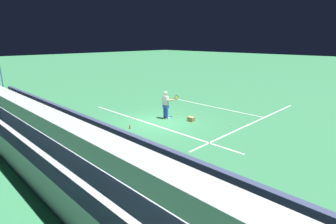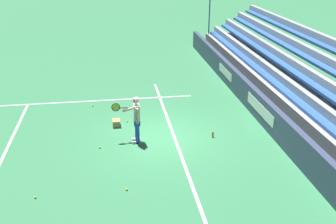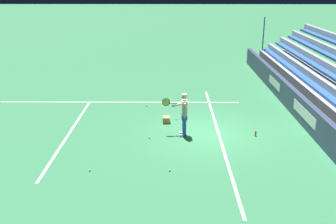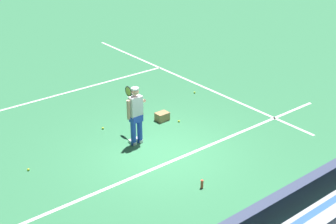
{
  "view_description": "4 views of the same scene",
  "coord_description": "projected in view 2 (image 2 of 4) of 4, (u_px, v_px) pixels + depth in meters",
  "views": [
    {
      "loc": [
        10.97,
        -10.36,
        4.85
      ],
      "look_at": [
        0.65,
        0.17,
        0.75
      ],
      "focal_mm": 28.0,
      "sensor_mm": 36.0,
      "label": 1
    },
    {
      "loc": [
        -13.05,
        1.69,
        6.65
      ],
      "look_at": [
        -0.64,
        -0.18,
        1.28
      ],
      "focal_mm": 42.0,
      "sensor_mm": 36.0,
      "label": 2
    },
    {
      "loc": [
        -14.65,
        1.42,
        5.93
      ],
      "look_at": [
        0.74,
        1.54,
        0.64
      ],
      "focal_mm": 42.0,
      "sensor_mm": 36.0,
      "label": 3
    },
    {
      "loc": [
        -6.87,
        -8.83,
        6.54
      ],
      "look_at": [
        0.5,
        0.42,
        0.94
      ],
      "focal_mm": 50.0,
      "sensor_mm": 36.0,
      "label": 4
    }
  ],
  "objects": [
    {
      "name": "ground_plane",
      "position": [
        161.0,
        137.0,
        14.71
      ],
      "size": [
        160.0,
        160.0,
        0.0
      ],
      "primitive_type": "plane",
      "color": "#337A4C"
    },
    {
      "name": "court_baseline_white",
      "position": [
        174.0,
        136.0,
        14.77
      ],
      "size": [
        12.0,
        0.1,
        0.01
      ],
      "primitive_type": "cube",
      "color": "white",
      "rests_on": "ground"
    },
    {
      "name": "court_sideline_white",
      "position": [
        62.0,
        103.0,
        17.89
      ],
      "size": [
        0.1,
        12.0,
        0.01
      ],
      "primitive_type": "cube",
      "color": "white",
      "rests_on": "ground"
    },
    {
      "name": "court_service_line_white",
      "position": [
        8.0,
        147.0,
        13.95
      ],
      "size": [
        8.22,
        0.1,
        0.01
      ],
      "primitive_type": "cube",
      "color": "white",
      "rests_on": "ground"
    },
    {
      "name": "back_wall_sponsor_board",
      "position": [
        269.0,
        117.0,
        15.08
      ],
      "size": [
        27.2,
        0.25,
        1.1
      ],
      "color": "#384260",
      "rests_on": "ground"
    },
    {
      "name": "bleacher_stand",
      "position": [
        324.0,
        108.0,
        15.29
      ],
      "size": [
        25.84,
        3.2,
        3.4
      ],
      "color": "#9EA3A8",
      "rests_on": "ground"
    },
    {
      "name": "tennis_player",
      "position": [
        136.0,
        119.0,
        14.0
      ],
      "size": [
        0.58,
        0.99,
        1.71
      ],
      "color": "blue",
      "rests_on": "ground"
    },
    {
      "name": "ball_box_cardboard",
      "position": [
        116.0,
        123.0,
        15.55
      ],
      "size": [
        0.4,
        0.31,
        0.26
      ],
      "primitive_type": "cube",
      "rotation": [
        0.0,
        0.0,
        0.02
      ],
      "color": "#A87F51",
      "rests_on": "ground"
    },
    {
      "name": "tennis_ball_near_player",
      "position": [
        35.0,
        197.0,
        11.14
      ],
      "size": [
        0.07,
        0.07,
        0.07
      ],
      "primitive_type": "sphere",
      "color": "#CCE533",
      "rests_on": "ground"
    },
    {
      "name": "tennis_ball_on_baseline",
      "position": [
        93.0,
        106.0,
        17.48
      ],
      "size": [
        0.07,
        0.07,
        0.07
      ],
      "primitive_type": "sphere",
      "color": "#CCE533",
      "rests_on": "ground"
    },
    {
      "name": "tennis_ball_far_right",
      "position": [
        100.0,
        148.0,
        13.87
      ],
      "size": [
        0.07,
        0.07,
        0.07
      ],
      "primitive_type": "sphere",
      "color": "#CCE533",
      "rests_on": "ground"
    },
    {
      "name": "tennis_ball_far_left",
      "position": [
        127.0,
        189.0,
        11.5
      ],
      "size": [
        0.07,
        0.07,
        0.07
      ],
      "primitive_type": "sphere",
      "color": "#CCE533",
      "rests_on": "ground"
    },
    {
      "name": "tennis_ball_toward_net",
      "position": [
        127.0,
        121.0,
        15.93
      ],
      "size": [
        0.07,
        0.07,
        0.07
      ],
      "primitive_type": "sphere",
      "color": "#CCE533",
      "rests_on": "ground"
    },
    {
      "name": "water_bottle",
      "position": [
        213.0,
        135.0,
        14.65
      ],
      "size": [
        0.07,
        0.07,
        0.22
      ],
      "primitive_type": "cylinder",
      "color": "#EA4C33",
      "rests_on": "ground"
    }
  ]
}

